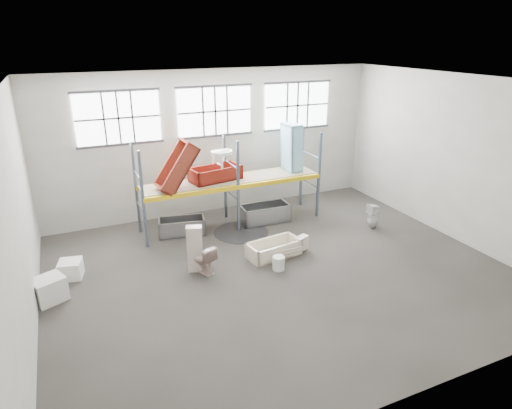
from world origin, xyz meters
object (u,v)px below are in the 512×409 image
cistern_tall (195,249)px  steel_tub_left (182,226)px  rust_tub_flat (216,174)px  bathtub_beige (274,249)px  steel_tub_right (265,213)px  carton_near (49,289)px  toilet_white (373,216)px  bucket (279,263)px  toilet_beige (203,259)px  blue_tub_upright (292,148)px

cistern_tall → steel_tub_left: size_ratio=0.89×
rust_tub_flat → bathtub_beige: bearing=-74.8°
bathtub_beige → steel_tub_right: size_ratio=0.93×
carton_near → toilet_white: bearing=1.9°
toilet_white → bucket: size_ratio=2.15×
rust_tub_flat → bucket: bearing=-81.6°
cistern_tall → steel_tub_right: cistern_tall is taller
cistern_tall → toilet_white: 6.25m
toilet_beige → steel_tub_right: (2.99, 2.44, -0.09)m
steel_tub_left → steel_tub_right: (2.87, -0.16, 0.04)m
toilet_beige → cistern_tall: 0.34m
blue_tub_upright → bucket: (-2.27, -3.58, -2.20)m
toilet_beige → cistern_tall: bearing=-73.0°
bathtub_beige → steel_tub_left: bearing=120.8°
toilet_white → steel_tub_left: (-5.96, 2.09, -0.15)m
bathtub_beige → bucket: 0.80m
bathtub_beige → toilet_white: size_ratio=1.86×
rust_tub_flat → steel_tub_left: bearing=-169.3°
cistern_tall → rust_tub_flat: size_ratio=0.78×
toilet_beige → steel_tub_right: toilet_beige is taller
steel_tub_left → blue_tub_upright: size_ratio=0.89×
steel_tub_right → rust_tub_flat: size_ratio=1.01×
cistern_tall → bucket: (2.08, -0.90, -0.45)m
toilet_beige → rust_tub_flat: bearing=-139.7°
toilet_beige → bathtub_beige: bearing=157.5°
steel_tub_left → carton_near: bearing=-148.5°
toilet_white → bathtub_beige: bearing=-81.1°
bucket → cistern_tall: bearing=156.6°
bucket → toilet_beige: bearing=159.4°
cistern_tall → bucket: 2.32m
bathtub_beige → carton_near: carton_near is taller
toilet_beige → rust_tub_flat: rust_tub_flat is taller
blue_tub_upright → carton_near: 8.71m
cistern_tall → bathtub_beige: bearing=13.3°
blue_tub_upright → rust_tub_flat: bearing=-179.8°
toilet_beige → toilet_white: bearing=161.4°
toilet_white → steel_tub_left: size_ratio=0.57×
bathtub_beige → cistern_tall: cistern_tall is taller
steel_tub_right → toilet_white: bearing=-32.0°
toilet_white → rust_tub_flat: bearing=-114.5°
cistern_tall → blue_tub_upright: 5.41m
blue_tub_upright → toilet_white: bearing=-51.4°
steel_tub_right → bucket: size_ratio=4.27×
bathtub_beige → toilet_white: toilet_white is taller
rust_tub_flat → blue_tub_upright: (2.80, 0.01, 0.58)m
rust_tub_flat → carton_near: bearing=-153.0°
carton_near → steel_tub_right: bearing=18.3°
steel_tub_left → bucket: size_ratio=3.75×
cistern_tall → rust_tub_flat: bearing=76.6°
cistern_tall → bucket: size_ratio=3.33×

